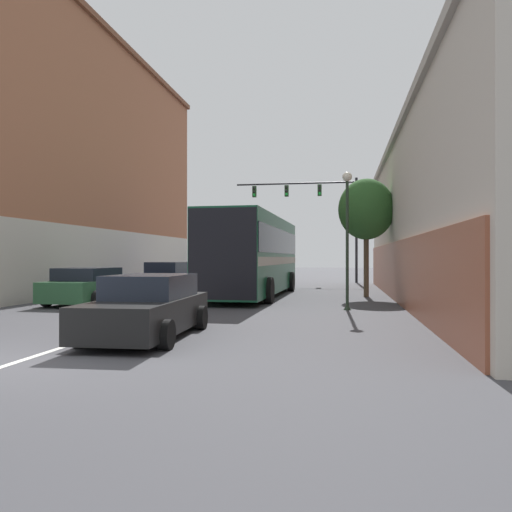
% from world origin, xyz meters
% --- Properties ---
extents(ground_plane, '(160.00, 160.00, 0.00)m').
position_xyz_m(ground_plane, '(0.00, 0.00, 0.00)').
color(ground_plane, '#424247').
extents(lane_center_line, '(0.14, 44.00, 0.01)m').
position_xyz_m(lane_center_line, '(0.00, 16.00, 0.00)').
color(lane_center_line, silver).
rests_on(lane_center_line, ground_plane).
extents(building_left_brick, '(9.96, 24.27, 13.59)m').
position_xyz_m(building_left_brick, '(-11.26, 17.78, 6.92)').
color(building_left_brick, '#A86647').
rests_on(building_left_brick, ground_plane).
extents(building_right_storefront, '(7.86, 27.14, 6.79)m').
position_xyz_m(building_right_storefront, '(11.24, 13.59, 3.51)').
color(building_right_storefront, beige).
rests_on(building_right_storefront, ground_plane).
extents(bus, '(3.00, 11.36, 3.52)m').
position_xyz_m(bus, '(1.41, 14.80, 1.97)').
color(bus, '#145133').
rests_on(bus, ground_plane).
extents(hatchback_foreground, '(2.06, 4.42, 1.36)m').
position_xyz_m(hatchback_foreground, '(1.15, 2.94, 0.65)').
color(hatchback_foreground, black).
rests_on(hatchback_foreground, ground_plane).
extents(parked_car_left_near, '(2.20, 4.41, 1.51)m').
position_xyz_m(parked_car_left_near, '(-3.82, 18.11, 0.71)').
color(parked_car_left_near, navy).
rests_on(parked_car_left_near, ground_plane).
extents(parked_car_left_mid, '(1.96, 4.22, 1.30)m').
position_xyz_m(parked_car_left_mid, '(-4.11, 30.55, 0.61)').
color(parked_car_left_mid, navy).
rests_on(parked_car_left_mid, ground_plane).
extents(parked_car_left_far, '(2.20, 4.38, 1.36)m').
position_xyz_m(parked_car_left_far, '(-4.05, 10.08, 0.66)').
color(parked_car_left_far, '#285633').
rests_on(parked_car_left_far, ground_plane).
extents(traffic_signal_gantry, '(8.60, 0.36, 7.33)m').
position_xyz_m(traffic_signal_gantry, '(3.63, 27.99, 5.44)').
color(traffic_signal_gantry, black).
rests_on(traffic_signal_gantry, ground_plane).
extents(street_lamp, '(0.32, 0.32, 4.60)m').
position_xyz_m(street_lamp, '(5.52, 9.40, 2.68)').
color(street_lamp, '#233323').
rests_on(street_lamp, ground_plane).
extents(street_tree_near, '(2.47, 2.22, 5.26)m').
position_xyz_m(street_tree_near, '(6.42, 15.24, 3.88)').
color(street_tree_near, brown).
rests_on(street_tree_near, ground_plane).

